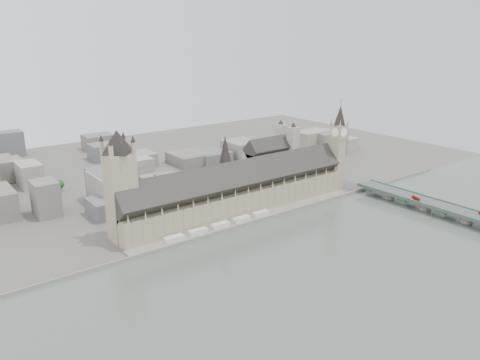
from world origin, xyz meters
TOP-DOWN VIEW (x-y plane):
  - ground at (0.00, 0.00)m, footprint 900.00×900.00m
  - river_thames at (0.00, -165.00)m, footprint 600.00×600.00m
  - embankment_wall at (0.00, -15.00)m, footprint 600.00×1.50m
  - river_terrace at (0.00, -7.50)m, footprint 270.00×15.00m
  - terrace_tents at (-40.00, -7.00)m, footprint 118.00×7.00m
  - palace_of_westminster at (0.00, 19.70)m, footprint 265.00×40.73m
  - elizabeth_tower at (138.00, 8.00)m, footprint 17.00×17.00m
  - victoria_tower at (-122.00, 26.00)m, footprint 30.00×30.00m
  - central_tower at (-10.00, 26.00)m, footprint 13.00×13.00m
  - westminster_bridge at (162.00, -87.50)m, footprint 25.00×325.00m
  - bridge_parapets at (162.00, -132.00)m, footprint 25.00×235.00m
  - westminster_abbey at (110.92, 95.00)m, footprint 68.00×36.00m
  - city_skyline_inland at (0.00, 245.00)m, footprint 720.00×360.00m
  - park_trees at (-10.00, 60.00)m, footprint 110.00×30.00m
  - red_bus_north at (155.70, -87.04)m, footprint 7.02×11.19m
  - car_approach at (168.25, 52.41)m, footprint 2.91×5.33m

SIDE VIEW (x-z plane):
  - ground at x=0.00m, z-range 0.00..0.00m
  - river_thames at x=0.00m, z-range 0.00..0.00m
  - river_terrace at x=0.00m, z-range 0.00..2.00m
  - embankment_wall at x=0.00m, z-range 0.00..3.00m
  - terrace_tents at x=-40.00m, z-range 2.00..6.00m
  - westminster_bridge at x=162.00m, z-range 0.00..10.25m
  - park_trees at x=-10.00m, z-range 0.00..15.00m
  - bridge_parapets at x=162.00m, z-range 10.25..11.40m
  - car_approach at x=168.25m, z-range 10.25..11.72m
  - red_bus_north at x=155.70m, z-range 10.25..13.35m
  - city_skyline_inland at x=0.00m, z-range 0.00..38.00m
  - palace_of_westminster at x=0.00m, z-range -5.02..50.43m
  - westminster_abbey at x=110.92m, z-range -6.92..57.08m
  - victoria_tower at x=-122.00m, z-range 5.20..105.20m
  - central_tower at x=-10.00m, z-range 33.92..81.92m
  - elizabeth_tower at x=138.00m, z-range 4.34..111.84m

